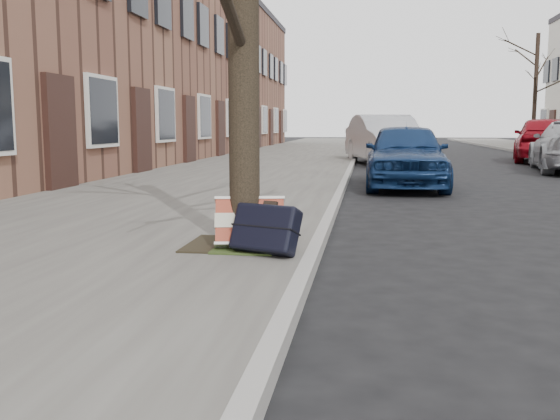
# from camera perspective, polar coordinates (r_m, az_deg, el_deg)

# --- Properties ---
(ground) EXTENTS (120.00, 120.00, 0.00)m
(ground) POSITION_cam_1_polar(r_m,az_deg,el_deg) (4.61, 17.61, -8.04)
(ground) COLOR black
(ground) RESTS_ON ground
(near_sidewalk) EXTENTS (5.00, 70.00, 0.12)m
(near_sidewalk) POSITION_cam_1_polar(r_m,az_deg,el_deg) (19.63, -0.51, 4.36)
(near_sidewalk) COLOR slate
(near_sidewalk) RESTS_ON ground
(house_near) EXTENTS (6.80, 40.00, 7.00)m
(house_near) POSITION_cam_1_polar(r_m,az_deg,el_deg) (22.32, -15.69, 13.33)
(house_near) COLOR brown
(house_near) RESTS_ON ground
(dirt_patch) EXTENTS (0.85, 0.85, 0.02)m
(dirt_patch) POSITION_cam_1_polar(r_m,az_deg,el_deg) (5.81, -4.26, -3.15)
(dirt_patch) COLOR black
(dirt_patch) RESTS_ON near_sidewalk
(suitcase_red) EXTENTS (0.66, 0.44, 0.47)m
(suitcase_red) POSITION_cam_1_polar(r_m,az_deg,el_deg) (5.60, -2.77, -1.19)
(suitcase_red) COLOR maroon
(suitcase_red) RESTS_ON near_sidewalk
(suitcase_navy) EXTENTS (0.66, 0.52, 0.45)m
(suitcase_navy) POSITION_cam_1_polar(r_m,az_deg,el_deg) (5.35, -1.31, -1.70)
(suitcase_navy) COLOR black
(suitcase_navy) RESTS_ON near_sidewalk
(car_near_front) EXTENTS (1.55, 3.81, 1.29)m
(car_near_front) POSITION_cam_1_polar(r_m,az_deg,el_deg) (12.53, 11.39, 4.97)
(car_near_front) COLOR navy
(car_near_front) RESTS_ON ground
(car_near_mid) EXTENTS (2.68, 4.97, 1.55)m
(car_near_mid) POSITION_cam_1_polar(r_m,az_deg,el_deg) (19.89, 9.58, 6.37)
(car_near_mid) COLOR #B8BAC0
(car_near_mid) RESTS_ON ground
(car_near_back) EXTENTS (2.44, 5.12, 1.41)m
(car_near_back) POSITION_cam_1_polar(r_m,az_deg,el_deg) (26.98, 9.58, 6.56)
(car_near_back) COLOR #3E3E43
(car_near_back) RESTS_ON ground
(car_far_back) EXTENTS (2.69, 4.80, 1.54)m
(car_far_back) POSITION_cam_1_polar(r_m,az_deg,el_deg) (22.69, 22.96, 6.01)
(car_far_back) COLOR maroon
(car_far_back) RESTS_ON ground
(tree_far_c) EXTENTS (0.20, 0.20, 5.50)m
(tree_far_c) POSITION_cam_1_polar(r_m,az_deg,el_deg) (33.25, 22.31, 10.03)
(tree_far_c) COLOR black
(tree_far_c) RESTS_ON far_sidewalk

